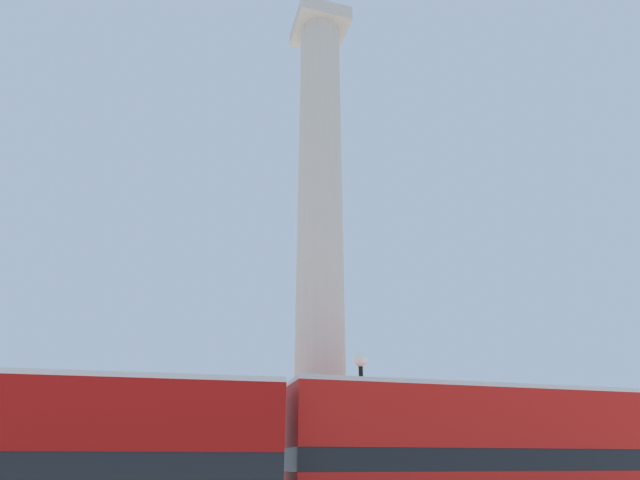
{
  "coord_description": "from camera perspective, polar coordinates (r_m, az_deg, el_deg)",
  "views": [
    {
      "loc": [
        -5.94,
        -19.66,
        2.43
      ],
      "look_at": [
        0.0,
        0.0,
        11.6
      ],
      "focal_mm": 28.0,
      "sensor_mm": 36.0,
      "label": 1
    }
  ],
  "objects": [
    {
      "name": "bus_b",
      "position": [
        15.9,
        16.85,
        -23.05
      ],
      "size": [
        10.63,
        3.09,
        4.46
      ],
      "rotation": [
        0.0,
        0.0,
        -0.03
      ],
      "color": "red",
      "rests_on": "ground_plane"
    },
    {
      "name": "monument_column",
      "position": [
        21.55,
        -0.0,
        -6.39
      ],
      "size": [
        6.01,
        6.01,
        26.27
      ],
      "color": "beige",
      "rests_on": "ground_plane"
    },
    {
      "name": "bus_a",
      "position": [
        13.46,
        -31.39,
        -21.26
      ],
      "size": [
        11.43,
        3.55,
        4.22
      ],
      "rotation": [
        0.0,
        0.0,
        -0.08
      ],
      "color": "#A80F0C",
      "rests_on": "ground_plane"
    },
    {
      "name": "street_lamp",
      "position": [
        17.07,
        4.89,
        -20.65
      ],
      "size": [
        0.45,
        0.45,
        5.81
      ],
      "color": "black",
      "rests_on": "ground_plane"
    }
  ]
}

